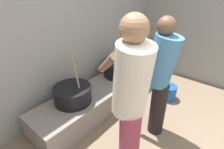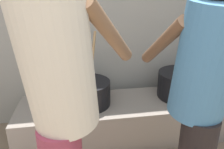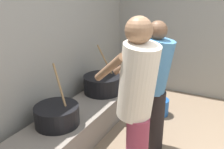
% 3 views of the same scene
% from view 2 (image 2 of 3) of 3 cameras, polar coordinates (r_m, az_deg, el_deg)
% --- Properties ---
extents(block_enclosure_rear, '(5.50, 0.20, 2.12)m').
position_cam_2_polar(block_enclosure_rear, '(2.39, -11.04, 12.69)').
color(block_enclosure_rear, gray).
rests_on(block_enclosure_rear, ground_plane).
extents(hearth_ledge, '(2.29, 0.60, 0.37)m').
position_cam_2_polar(hearth_ledge, '(2.26, 6.40, -11.11)').
color(hearth_ledge, slate).
rests_on(hearth_ledge, ground_plane).
extents(cooking_pot_main, '(0.50, 0.50, 0.68)m').
position_cam_2_polar(cooking_pot_main, '(2.07, -7.43, -4.78)').
color(cooking_pot_main, black).
rests_on(cooking_pot_main, hearth_ledge).
extents(cooking_pot_secondary, '(0.56, 0.56, 0.71)m').
position_cam_2_polar(cooking_pot_secondary, '(2.32, 18.98, -2.54)').
color(cooking_pot_secondary, black).
rests_on(cooking_pot_secondary, hearth_ledge).
extents(cook_in_blue_shirt, '(0.38, 0.67, 1.53)m').
position_cam_2_polar(cook_in_blue_shirt, '(1.23, 22.59, -4.55)').
color(cook_in_blue_shirt, black).
rests_on(cook_in_blue_shirt, ground_plane).
extents(cook_in_cream_shirt, '(0.64, 0.74, 1.64)m').
position_cam_2_polar(cook_in_cream_shirt, '(0.97, -13.51, -5.40)').
color(cook_in_cream_shirt, '#8C3347').
rests_on(cook_in_cream_shirt, ground_plane).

